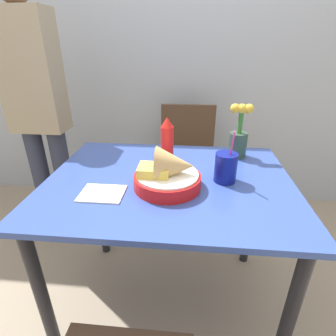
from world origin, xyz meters
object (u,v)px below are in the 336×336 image
at_px(drink_cup, 226,169).
at_px(person_standing, 37,105).
at_px(food_basket, 169,174).
at_px(ketchup_bottle, 167,141).
at_px(chair_far_window, 187,155).
at_px(flower_vase, 239,136).

height_order(drink_cup, person_standing, person_standing).
bearing_deg(food_basket, ketchup_bottle, 96.99).
xyz_separation_m(chair_far_window, drink_cup, (0.17, -0.83, 0.29)).
relative_size(drink_cup, person_standing, 0.14).
height_order(chair_far_window, drink_cup, drink_cup).
xyz_separation_m(food_basket, drink_cup, (0.23, 0.07, -0.00)).
bearing_deg(food_basket, flower_vase, 47.75).
bearing_deg(chair_far_window, food_basket, -93.46).
bearing_deg(person_standing, flower_vase, -11.22).
bearing_deg(person_standing, chair_far_window, 19.87).
relative_size(chair_far_window, ketchup_bottle, 3.96).
distance_m(ketchup_bottle, flower_vase, 0.36).
bearing_deg(drink_cup, flower_vase, 72.42).
relative_size(drink_cup, flower_vase, 0.86).
bearing_deg(ketchup_bottle, person_standing, 157.59).
bearing_deg(person_standing, food_basket, -34.46).
bearing_deg(drink_cup, food_basket, -162.69).
height_order(food_basket, flower_vase, flower_vase).
height_order(ketchup_bottle, flower_vase, flower_vase).
xyz_separation_m(chair_far_window, flower_vase, (0.26, -0.56, 0.34)).
height_order(food_basket, drink_cup, drink_cup).
relative_size(food_basket, person_standing, 0.16).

